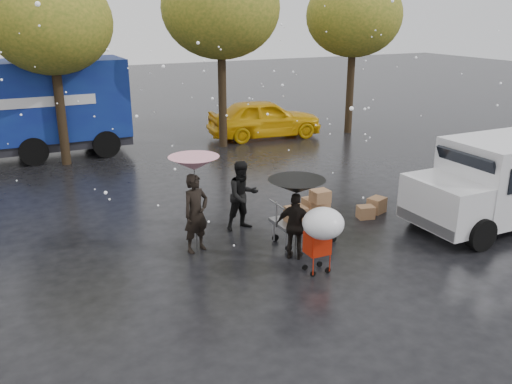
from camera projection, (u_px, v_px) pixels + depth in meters
name	position (u px, v px, depth m)	size (l,w,h in m)	color
ground	(292.00, 254.00, 12.08)	(90.00, 90.00, 0.00)	black
person_pink	(196.00, 213.00, 12.00)	(0.66, 0.43, 1.80)	black
person_middle	(243.00, 196.00, 13.23)	(0.84, 0.66, 1.73)	black
person_black	(296.00, 226.00, 11.68)	(0.88, 0.36, 1.50)	black
umbrella_pink	(194.00, 163.00, 11.63)	(1.11, 1.11, 2.20)	#4C4C4C
umbrella_black	(297.00, 186.00, 11.39)	(1.22, 1.22, 1.81)	#4C4C4C
vendor_cart	(308.00, 212.00, 12.56)	(1.52, 0.80, 1.27)	slate
shopping_cart	(322.00, 227.00, 10.82)	(0.84, 0.84, 1.46)	red
white_van	(507.00, 179.00, 13.51)	(4.91, 2.18, 2.20)	silver
blue_truck	(16.00, 111.00, 19.30)	(8.30, 2.60, 3.50)	navy
box_ground_near	(377.00, 205.00, 14.53)	(0.46, 0.36, 0.41)	brown
box_ground_far	(366.00, 212.00, 14.14)	(0.42, 0.33, 0.33)	brown
yellow_taxi	(265.00, 118.00, 22.94)	(1.93, 4.79, 1.63)	#EFB20C
tree_row	(142.00, 15.00, 18.81)	(21.60, 4.40, 7.12)	black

